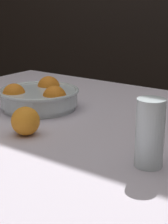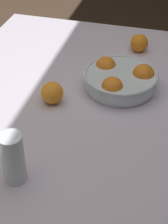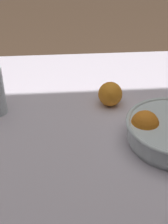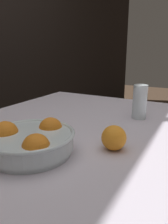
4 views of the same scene
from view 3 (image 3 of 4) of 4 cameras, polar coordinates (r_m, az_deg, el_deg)
dining_table at (r=0.97m, az=3.96°, el=-6.33°), size 1.42×1.17×0.77m
orange_loose_front at (r=1.03m, az=4.82°, el=3.31°), size 0.08×0.08×0.08m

